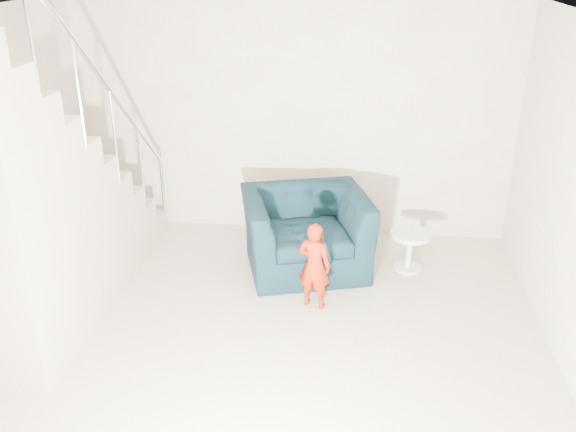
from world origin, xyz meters
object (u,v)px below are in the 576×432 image
object	(u,v)px
armchair	(306,232)
side_table	(410,245)
toddler	(314,266)
staircase	(35,224)

from	to	relation	value
armchair	side_table	distance (m)	1.10
armchair	toddler	size ratio (longest dim) A/B	1.46
armchair	side_table	bearing A→B (deg)	-12.88
armchair	staircase	xyz separation A→B (m)	(-2.26, -1.25, 0.54)
side_table	armchair	bearing A→B (deg)	-176.11
staircase	side_table	bearing A→B (deg)	21.47
armchair	side_table	xyz separation A→B (m)	(1.09, 0.07, -0.12)
armchair	toddler	bearing A→B (deg)	-95.40
armchair	toddler	distance (m)	0.78
armchair	toddler	world-z (taller)	toddler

